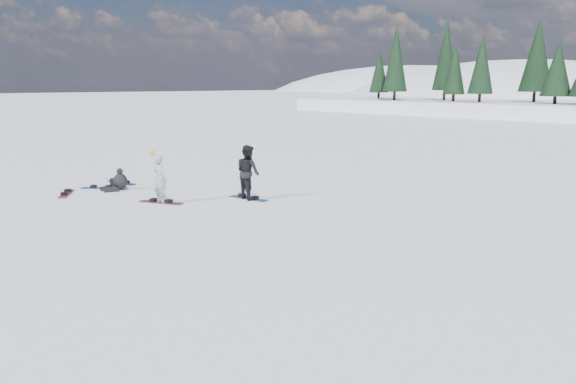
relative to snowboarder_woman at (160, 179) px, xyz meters
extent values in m
plane|color=white|center=(1.20, 0.19, -0.79)|extent=(420.00, 420.00, 0.00)
ellipsoid|color=white|center=(-68.80, 170.19, -14.41)|extent=(143.00, 110.00, 49.50)
ellipsoid|color=white|center=(-138.80, 210.19, -15.09)|extent=(169.00, 130.00, 52.00)
cone|color=black|center=(-36.80, 55.19, 4.46)|extent=(3.20, 3.20, 7.50)
cone|color=black|center=(-33.00, 55.19, 4.46)|extent=(3.20, 3.20, 7.50)
cone|color=black|center=(-29.20, 55.19, 4.46)|extent=(3.20, 3.20, 7.50)
cone|color=black|center=(-25.40, 55.19, 4.46)|extent=(3.20, 3.20, 7.50)
cone|color=black|center=(-21.60, 55.19, 4.46)|extent=(3.20, 3.20, 7.50)
cone|color=black|center=(-17.80, 55.19, 4.46)|extent=(3.20, 3.20, 7.50)
cone|color=black|center=(-14.00, 55.19, 4.46)|extent=(3.20, 3.20, 7.50)
cone|color=black|center=(-10.20, 55.19, 4.46)|extent=(3.20, 3.20, 7.50)
imported|color=#A8A9AE|center=(0.00, 0.00, -0.01)|extent=(0.60, 0.42, 1.56)
sphere|color=#F2AF0C|center=(-0.20, -0.12, 0.82)|extent=(0.18, 0.18, 0.18)
imported|color=black|center=(1.40, 2.45, 0.10)|extent=(0.94, 0.77, 1.79)
ellipsoid|color=black|center=(-2.97, 0.11, -0.48)|extent=(0.70, 0.66, 0.59)
sphere|color=black|center=(-2.97, 0.11, -0.12)|extent=(0.22, 0.22, 0.22)
cube|color=black|center=(-2.83, -0.31, -0.72)|extent=(0.28, 0.54, 0.15)
cube|color=black|center=(-3.11, -0.31, -0.72)|extent=(0.39, 0.52, 0.15)
cube|color=black|center=(-3.67, 0.31, -0.64)|extent=(0.49, 0.37, 0.30)
cube|color=maroon|center=(0.00, 0.00, -0.78)|extent=(1.46, 0.94, 0.03)
cube|color=#16587A|center=(1.40, 2.45, -0.78)|extent=(1.53, 0.56, 0.03)
cube|color=navy|center=(-4.24, 0.79, -0.78)|extent=(1.52, 0.49, 0.03)
cube|color=#1C649C|center=(-3.66, -0.30, -0.78)|extent=(1.31, 1.20, 0.03)
cube|color=maroon|center=(-3.48, -1.65, -0.78)|extent=(1.41, 1.06, 0.03)
camera|label=1|loc=(15.57, -8.98, 2.98)|focal=35.00mm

